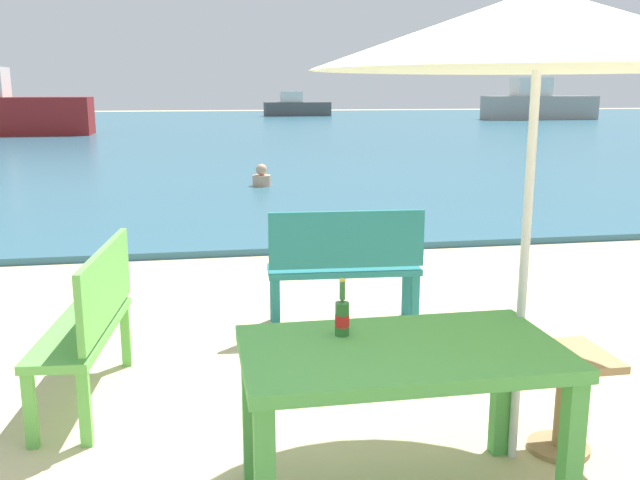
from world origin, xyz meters
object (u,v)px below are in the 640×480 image
Objects in this scene: bench_teal_center at (345,261)px; bench_green_left at (92,316)px; swimmer_person at (262,177)px; picnic_table_green at (401,369)px; boat_fishing_trawler at (538,104)px; side_table_wood at (563,387)px; patio_umbrella at (539,30)px; boat_tanker at (296,107)px; beer_bottle_amber at (342,316)px.

bench_green_left is at bearing -149.06° from bench_teal_center.
bench_green_left is 3.00× the size of swimmer_person.
picnic_table_green is 40.62m from boat_fishing_trawler.
side_table_wood is at bearing -71.56° from bench_teal_center.
picnic_table_green is 0.21× the size of boat_fishing_trawler.
patio_umbrella is 1.89× the size of bench_teal_center.
picnic_table_green is 1.65m from patio_umbrella.
picnic_table_green is 2.02m from bench_green_left.
picnic_table_green is 44.01m from boat_tanker.
boat_fishing_trawler is at bearing 59.20° from bench_green_left.
side_table_wood is (1.19, 0.13, -0.50)m from beer_bottle_amber.
bench_teal_center is 2.98× the size of swimmer_person.
picnic_table_green is 2.42m from bench_teal_center.
swimmer_person is at bearing 92.04° from patio_umbrella.
patio_umbrella reaches higher than picnic_table_green.
bench_teal_center is 2.05m from bench_green_left.
boat_fishing_trawler reaches higher than picnic_table_green.
side_table_wood is 0.44× the size of bench_teal_center.
side_table_wood is 2.68m from bench_green_left.
picnic_table_green reaches higher than swimmer_person.
bench_green_left is at bearing 137.28° from beer_bottle_amber.
bench_teal_center is 0.18× the size of boat_fishing_trawler.
side_table_wood is (0.27, 0.02, -1.76)m from patio_umbrella.
beer_bottle_amber is at bearing -97.98° from boat_tanker.
boat_tanker is (4.90, 43.31, 0.30)m from side_table_wood.
side_table_wood is at bearing 4.30° from patio_umbrella.
bench_teal_center is at bearing 83.68° from picnic_table_green.
beer_bottle_amber is at bearing -118.42° from boat_fishing_trawler.
beer_bottle_amber is 2.30m from bench_teal_center.
picnic_table_green reaches higher than side_table_wood.
beer_bottle_amber is 0.22× the size of bench_teal_center.
patio_umbrella reaches higher than swimmer_person.
boat_fishing_trawler reaches higher than patio_umbrella.
patio_umbrella is 0.35× the size of boat_fishing_trawler.
side_table_wood is 1.32× the size of swimmer_person.
bench_green_left reaches higher than swimmer_person.
patio_umbrella is 1.87× the size of bench_green_left.
beer_bottle_amber is 0.49× the size of side_table_wood.
picnic_table_green is at bearing -118.01° from boat_fishing_trawler.
boat_fishing_trawler reaches higher than bench_teal_center.
patio_umbrella is 40.06m from boat_fishing_trawler.
bench_teal_center is 0.99× the size of bench_green_left.
side_table_wood is at bearing -96.45° from boat_tanker.
bench_green_left reaches higher than picnic_table_green.
boat_tanker is at bearing 82.27° from bench_teal_center.
beer_bottle_amber is 43.86m from boat_tanker.
bench_teal_center is 38.38m from boat_fishing_trawler.
bench_teal_center is 7.74m from swimmer_person.
beer_bottle_amber is at bearing -102.55° from bench_teal_center.
side_table_wood is 0.12× the size of boat_tanker.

